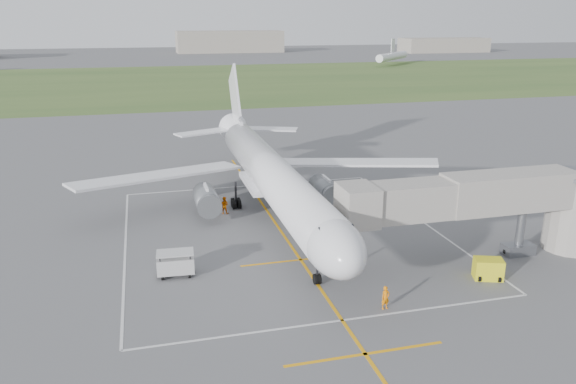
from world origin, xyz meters
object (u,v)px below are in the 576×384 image
object	(u,v)px
airliner	(271,175)
ramp_worker_nose	(386,298)
jet_bridge	(500,203)
ramp_worker_wing	(224,205)
gpu_unit	(488,269)
baggage_cart	(176,264)

from	to	relation	value
airliner	ramp_worker_nose	xyz separation A→B (m)	(3.37, -20.01, -3.56)
jet_bridge	ramp_worker_wing	distance (m)	26.24
jet_bridge	gpu_unit	size ratio (longest dim) A/B	9.59
airliner	jet_bridge	distance (m)	21.22
airliner	ramp_worker_wing	distance (m)	6.00
jet_bridge	ramp_worker_wing	size ratio (longest dim) A/B	13.01
jet_bridge	ramp_worker_wing	bearing A→B (deg)	140.71
gpu_unit	ramp_worker_wing	xyz separation A→B (m)	(-17.23, 19.85, 0.12)
airliner	ramp_worker_nose	bearing A→B (deg)	-80.43
jet_bridge	baggage_cart	world-z (taller)	jet_bridge
jet_bridge	gpu_unit	distance (m)	5.96
airliner	ramp_worker_wing	xyz separation A→B (m)	(-4.36, 2.18, -3.49)
jet_bridge	ramp_worker_wing	world-z (taller)	jet_bridge
airliner	gpu_unit	world-z (taller)	airliner
ramp_worker_nose	airliner	bearing A→B (deg)	91.01
airliner	ramp_worker_nose	distance (m)	20.60
ramp_worker_wing	baggage_cart	bearing A→B (deg)	93.15
jet_bridge	gpu_unit	world-z (taller)	jet_bridge
baggage_cart	airliner	bearing A→B (deg)	51.74
ramp_worker_wing	airliner	bearing A→B (deg)	179.82
airliner	ramp_worker_wing	world-z (taller)	airliner
gpu_unit	airliner	bearing A→B (deg)	145.93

